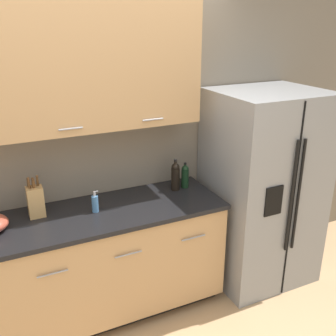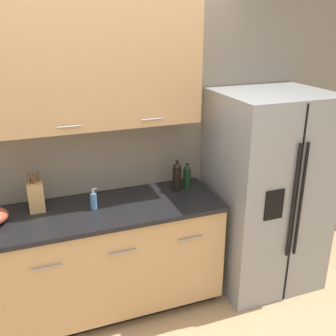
{
  "view_description": "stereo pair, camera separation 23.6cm",
  "coord_description": "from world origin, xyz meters",
  "px_view_note": "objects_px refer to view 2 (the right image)",
  "views": [
    {
      "loc": [
        -0.63,
        -1.63,
        2.25
      ],
      "look_at": [
        0.58,
        0.94,
        1.17
      ],
      "focal_mm": 42.0,
      "sensor_mm": 36.0,
      "label": 1
    },
    {
      "loc": [
        -0.41,
        -1.72,
        2.25
      ],
      "look_at": [
        0.58,
        0.94,
        1.17
      ],
      "focal_mm": 42.0,
      "sensor_mm": 36.0,
      "label": 2
    }
  ],
  "objects_px": {
    "refrigerator": "(266,192)",
    "wine_bottle": "(177,176)",
    "knife_block": "(36,196)",
    "soap_dispenser": "(94,201)",
    "oil_bottle": "(187,176)"
  },
  "relations": [
    {
      "from": "refrigerator",
      "to": "wine_bottle",
      "type": "distance_m",
      "value": 0.8
    },
    {
      "from": "knife_block",
      "to": "soap_dispenser",
      "type": "height_order",
      "value": "knife_block"
    },
    {
      "from": "knife_block",
      "to": "oil_bottle",
      "type": "relative_size",
      "value": 1.44
    },
    {
      "from": "refrigerator",
      "to": "soap_dispenser",
      "type": "bearing_deg",
      "value": 177.05
    },
    {
      "from": "knife_block",
      "to": "oil_bottle",
      "type": "distance_m",
      "value": 1.2
    },
    {
      "from": "wine_bottle",
      "to": "soap_dispenser",
      "type": "distance_m",
      "value": 0.72
    },
    {
      "from": "knife_block",
      "to": "wine_bottle",
      "type": "bearing_deg",
      "value": -0.36
    },
    {
      "from": "wine_bottle",
      "to": "oil_bottle",
      "type": "distance_m",
      "value": 0.1
    },
    {
      "from": "refrigerator",
      "to": "oil_bottle",
      "type": "distance_m",
      "value": 0.71
    },
    {
      "from": "refrigerator",
      "to": "soap_dispenser",
      "type": "xyz_separation_m",
      "value": [
        -1.47,
        0.08,
        0.13
      ]
    },
    {
      "from": "knife_block",
      "to": "soap_dispenser",
      "type": "xyz_separation_m",
      "value": [
        0.4,
        -0.11,
        -0.05
      ]
    },
    {
      "from": "refrigerator",
      "to": "oil_bottle",
      "type": "xyz_separation_m",
      "value": [
        -0.66,
        0.19,
        0.16
      ]
    },
    {
      "from": "wine_bottle",
      "to": "refrigerator",
      "type": "bearing_deg",
      "value": -13.48
    },
    {
      "from": "refrigerator",
      "to": "wine_bottle",
      "type": "bearing_deg",
      "value": 166.52
    },
    {
      "from": "refrigerator",
      "to": "knife_block",
      "type": "relative_size",
      "value": 5.44
    }
  ]
}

